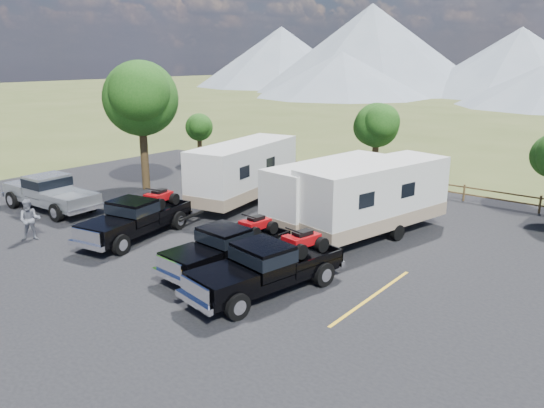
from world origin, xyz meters
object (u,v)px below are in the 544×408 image
Objects in this scene: trailer_right at (374,198)px; person_a at (120,223)px; rig_right at (268,266)px; pickup_silver at (50,192)px; rig_center at (229,246)px; trailer_center at (331,193)px; tree_big_nw at (141,98)px; rig_left at (137,217)px; trailer_left at (244,172)px; person_b at (30,220)px.

person_a is (-8.49, -7.68, -0.98)m from trailer_right.
rig_right is 0.97× the size of pickup_silver.
trailer_center is (0.21, 6.94, 0.75)m from rig_center.
tree_big_nw reaches higher than pickup_silver.
tree_big_nw is at bearing -169.65° from trailer_center.
rig_center is at bearing 87.71° from pickup_silver.
rig_left is 1.08× the size of rig_center.
rig_right is 7.78m from trailer_right.
trailer_left is 5.20× the size of person_b.
trailer_center is 13.80m from person_b.
pickup_silver is (-13.12, -7.03, -0.66)m from trailer_center.
pickup_silver is at bearing 0.20° from person_a.
person_b is at bearing -68.26° from tree_big_nw.
trailer_center reaches higher than rig_center.
rig_right reaches higher than rig_left.
rig_right is (15.47, -6.93, -4.58)m from tree_big_nw.
person_a is at bearing -15.47° from person_b.
trailer_center is (-2.36, 7.66, 0.69)m from rig_right.
person_a is at bearing -169.10° from rig_center.
trailer_left is 11.21m from person_b.
rig_left is 7.48m from trailer_left.
person_a is (-8.59, 0.06, -0.18)m from rig_right.
tree_big_nw is at bearing 128.85° from rig_left.
trailer_right is 16.97m from pickup_silver.
tree_big_nw is at bearing -179.27° from trailer_left.
trailer_center is at bearing -124.39° from person_a.
trailer_left is 1.07× the size of trailer_center.
rig_center is 0.89× the size of pickup_silver.
rig_center is at bearing -25.69° from tree_big_nw.
tree_big_nw is at bearing 158.90° from rig_center.
rig_left is 3.95× the size of person_a.
rig_right is at bearing -175.46° from person_a.
trailer_center is 1.41× the size of pickup_silver.
trailer_center is at bearing 3.20° from tree_big_nw.
rig_center is 12.91m from pickup_silver.
trailer_right is at bearing -132.96° from person_a.
tree_big_nw is 17.56m from rig_right.
pickup_silver reaches higher than person_b.
tree_big_nw reaches higher than trailer_left.
trailer_center is at bearing -15.23° from trailer_left.
pickup_silver is 3.44× the size of person_b.
trailer_right is at bearing 101.40° from rig_right.
rig_left is at bearing -174.79° from rig_right.
tree_big_nw reaches higher than rig_left.
trailer_left is 6.10m from trailer_center.
rig_right is 3.34× the size of person_b.
trailer_right reaches higher than rig_center.
trailer_right is (8.23, 6.94, 0.81)m from rig_left.
trailer_left is 10.41m from pickup_silver.
trailer_left is at bearing 132.53° from rig_center.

